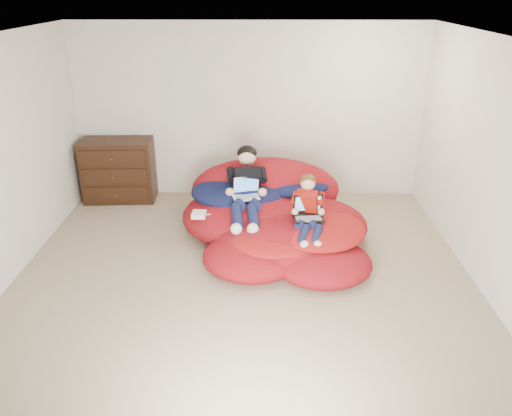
{
  "coord_description": "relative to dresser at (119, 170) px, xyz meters",
  "views": [
    {
      "loc": [
        0.21,
        -4.6,
        2.95
      ],
      "look_at": [
        0.13,
        0.38,
        0.7
      ],
      "focal_mm": 35.0,
      "sensor_mm": 36.0,
      "label": 1
    }
  ],
  "objects": [
    {
      "name": "cream_pillow",
      "position": [
        1.73,
        -0.42,
        0.17
      ],
      "size": [
        0.39,
        0.25,
        0.25
      ],
      "primitive_type": "ellipsoid",
      "color": "white",
      "rests_on": "beanbag_pile"
    },
    {
      "name": "dresser",
      "position": [
        0.0,
        0.0,
        0.0
      ],
      "size": [
        1.04,
        0.59,
        0.91
      ],
      "color": "black",
      "rests_on": "ground"
    },
    {
      "name": "older_boy",
      "position": [
        1.9,
        -1.1,
        0.23
      ],
      "size": [
        0.38,
        1.21,
        0.73
      ],
      "color": "black",
      "rests_on": "beanbag_pile"
    },
    {
      "name": "laptop_white",
      "position": [
        1.9,
        -1.22,
        0.18
      ],
      "size": [
        0.36,
        0.33,
        0.23
      ],
      "color": "white",
      "rests_on": "older_boy"
    },
    {
      "name": "room_shell",
      "position": [
        1.9,
        -2.23,
        -0.23
      ],
      "size": [
        5.1,
        5.1,
        2.77
      ],
      "color": "tan",
      "rests_on": "ground"
    },
    {
      "name": "power_adapter",
      "position": [
        1.34,
        -1.43,
        -0.03
      ],
      "size": [
        0.17,
        0.17,
        0.06
      ],
      "primitive_type": "cube",
      "rotation": [
        0.0,
        0.0,
        -0.04
      ],
      "color": "white",
      "rests_on": "beanbag_pile"
    },
    {
      "name": "beanbag_pile",
      "position": [
        2.24,
        -1.2,
        -0.18
      ],
      "size": [
        2.33,
        2.4,
        0.92
      ],
      "color": "#A31219",
      "rests_on": "ground"
    },
    {
      "name": "younger_boy",
      "position": [
        2.63,
        -1.61,
        0.15
      ],
      "size": [
        0.34,
        0.82,
        0.61
      ],
      "color": "#B01A0F",
      "rests_on": "beanbag_pile"
    },
    {
      "name": "laptop_black",
      "position": [
        2.63,
        -1.62,
        0.1
      ],
      "size": [
        0.37,
        0.34,
        0.25
      ],
      "color": "black",
      "rests_on": "younger_boy"
    }
  ]
}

